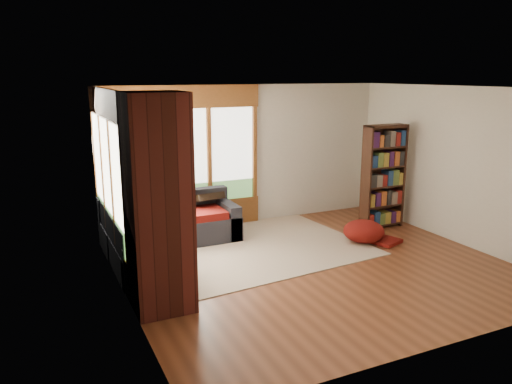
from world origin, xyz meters
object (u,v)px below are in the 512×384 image
object	(u,v)px
pouf	(364,230)
dog_brindle	(142,216)
dog_tan	(175,197)
area_rug	(245,248)
bookshelf	(383,177)
sectional_sofa	(157,232)
brick_chimney	(158,204)

from	to	relation	value
pouf	dog_brindle	bearing A→B (deg)	170.57
pouf	dog_tan	xyz separation A→B (m)	(-2.91, 1.26, 0.61)
area_rug	bookshelf	bearing A→B (deg)	0.13
sectional_sofa	dog_brindle	bearing A→B (deg)	-126.93
dog_brindle	pouf	bearing A→B (deg)	-84.56
dog_brindle	dog_tan	bearing A→B (deg)	-31.36
bookshelf	dog_brindle	size ratio (longest dim) A/B	2.35
area_rug	bookshelf	distance (m)	2.93
area_rug	bookshelf	size ratio (longest dim) A/B	1.96
brick_chimney	dog_tan	bearing A→B (deg)	69.80
sectional_sofa	area_rug	world-z (taller)	sectional_sofa
brick_chimney	dog_tan	world-z (taller)	brick_chimney
bookshelf	area_rug	bearing A→B (deg)	-179.87
area_rug	dog_brindle	xyz separation A→B (m)	(-1.65, 0.03, 0.73)
bookshelf	pouf	xyz separation A→B (m)	(-0.82, -0.57, -0.75)
brick_chimney	sectional_sofa	size ratio (longest dim) A/B	1.18
brick_chimney	dog_brindle	distance (m)	1.64
sectional_sofa	pouf	size ratio (longest dim) A/B	3.17
brick_chimney	bookshelf	bearing A→B (deg)	18.40
brick_chimney	sectional_sofa	world-z (taller)	brick_chimney
bookshelf	dog_brindle	distance (m)	4.43
dog_brindle	area_rug	bearing A→B (deg)	-76.28
sectional_sofa	dog_brindle	size ratio (longest dim) A/B	2.72
area_rug	pouf	size ratio (longest dim) A/B	5.37
dog_brindle	brick_chimney	bearing A→B (deg)	-169.47
dog_tan	area_rug	bearing A→B (deg)	-79.29
brick_chimney	dog_tan	size ratio (longest dim) A/B	2.39
bookshelf	dog_tan	distance (m)	3.80
brick_chimney	pouf	bearing A→B (deg)	14.16
area_rug	bookshelf	world-z (taller)	bookshelf
brick_chimney	bookshelf	world-z (taller)	brick_chimney
area_rug	pouf	distance (m)	2.05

